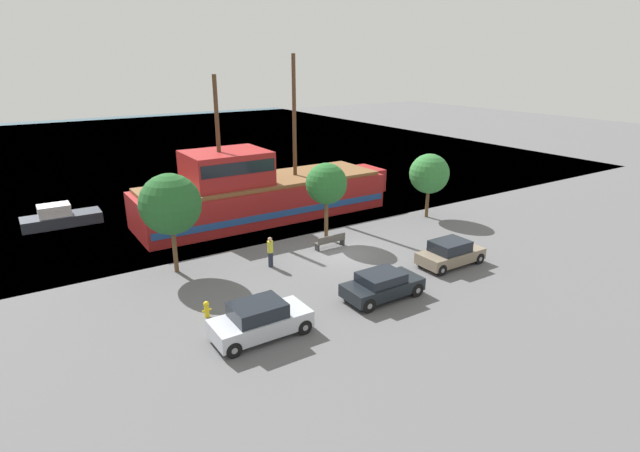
{
  "coord_description": "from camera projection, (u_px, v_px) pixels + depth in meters",
  "views": [
    {
      "loc": [
        -16.13,
        -22.47,
        11.04
      ],
      "look_at": [
        -0.33,
        2.0,
        1.2
      ],
      "focal_mm": 28.0,
      "sensor_mm": 36.0,
      "label": 1
    }
  ],
  "objects": [
    {
      "name": "pirate_ship",
      "position": [
        259.0,
        193.0,
        35.86
      ],
      "size": [
        19.33,
        5.44,
        11.34
      ],
      "color": "#A31E1E",
      "rests_on": "water_surface"
    },
    {
      "name": "water_surface",
      "position": [
        147.0,
        148.0,
        64.72
      ],
      "size": [
        80.0,
        80.0,
        0.0
      ],
      "primitive_type": "plane",
      "color": "#33566B",
      "rests_on": "ground"
    },
    {
      "name": "pedestrian_walking_near",
      "position": [
        270.0,
        252.0,
        27.52
      ],
      "size": [
        0.32,
        0.32,
        1.73
      ],
      "color": "#232838",
      "rests_on": "ground_plane"
    },
    {
      "name": "tree_row_east",
      "position": [
        170.0,
        204.0,
        25.93
      ],
      "size": [
        3.23,
        3.23,
        5.43
      ],
      "color": "brown",
      "rests_on": "ground_plane"
    },
    {
      "name": "tree_row_mideast",
      "position": [
        326.0,
        184.0,
        30.88
      ],
      "size": [
        2.58,
        2.58,
        4.94
      ],
      "color": "brown",
      "rests_on": "ground_plane"
    },
    {
      "name": "parked_car_curb_rear",
      "position": [
        450.0,
        253.0,
        27.79
      ],
      "size": [
        3.87,
        1.79,
        1.45
      ],
      "color": "#7F705B",
      "rests_on": "ground_plane"
    },
    {
      "name": "tree_row_midwest",
      "position": [
        429.0,
        174.0,
        35.47
      ],
      "size": [
        2.83,
        2.83,
        4.64
      ],
      "color": "brown",
      "rests_on": "ground_plane"
    },
    {
      "name": "ground_plane",
      "position": [
        343.0,
        253.0,
        29.71
      ],
      "size": [
        160.0,
        160.0,
        0.0
      ],
      "primitive_type": "plane",
      "color": "#5B5B5E"
    },
    {
      "name": "fire_hydrant",
      "position": [
        207.0,
        308.0,
        22.28
      ],
      "size": [
        0.42,
        0.25,
        0.76
      ],
      "color": "yellow",
      "rests_on": "ground_plane"
    },
    {
      "name": "parked_car_curb_front",
      "position": [
        260.0,
        320.0,
        20.6
      ],
      "size": [
        4.12,
        1.88,
        1.56
      ],
      "color": "#B7BCC6",
      "rests_on": "ground_plane"
    },
    {
      "name": "bench_promenade_east",
      "position": [
        331.0,
        241.0,
        30.36
      ],
      "size": [
        1.97,
        0.45,
        0.85
      ],
      "color": "#4C4742",
      "rests_on": "ground_plane"
    },
    {
      "name": "parked_car_curb_mid",
      "position": [
        382.0,
        285.0,
        23.96
      ],
      "size": [
        3.95,
        1.86,
        1.33
      ],
      "color": "black",
      "rests_on": "ground_plane"
    },
    {
      "name": "moored_boat_dockside",
      "position": [
        60.0,
        217.0,
        34.46
      ],
      "size": [
        5.04,
        1.89,
        1.53
      ],
      "color": "#2D333D",
      "rests_on": "water_surface"
    }
  ]
}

